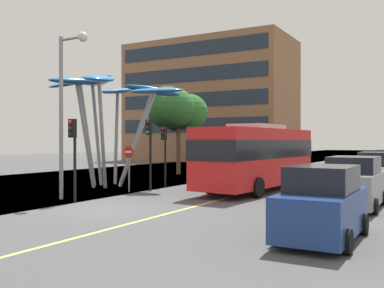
{
  "coord_description": "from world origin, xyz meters",
  "views": [
    {
      "loc": [
        11.49,
        -13.53,
        2.67
      ],
      "look_at": [
        -0.3,
        7.28,
        2.5
      ],
      "focal_mm": 41.6,
      "sensor_mm": 36.0,
      "label": 1
    }
  ],
  "objects_px": {
    "car_parked_far": "(378,173)",
    "car_parked_mid": "(354,183)",
    "traffic_light_kerb_near": "(73,142)",
    "traffic_light_island_mid": "(164,143)",
    "leaf_sculpture": "(108,91)",
    "no_entry_sign": "(129,161)",
    "street_lamp": "(67,94)",
    "red_bus": "(257,155)",
    "car_parked_near": "(323,205)",
    "traffic_light_kerb_far": "(149,140)"
  },
  "relations": [
    {
      "from": "car_parked_far",
      "to": "car_parked_mid",
      "type": "bearing_deg",
      "value": -90.67
    },
    {
      "from": "traffic_light_kerb_near",
      "to": "traffic_light_island_mid",
      "type": "distance_m",
      "value": 7.61
    },
    {
      "from": "car_parked_mid",
      "to": "leaf_sculpture",
      "type": "bearing_deg",
      "value": 173.11
    },
    {
      "from": "car_parked_mid",
      "to": "no_entry_sign",
      "type": "height_order",
      "value": "no_entry_sign"
    },
    {
      "from": "street_lamp",
      "to": "red_bus",
      "type": "bearing_deg",
      "value": 50.64
    },
    {
      "from": "red_bus",
      "to": "car_parked_mid",
      "type": "height_order",
      "value": "red_bus"
    },
    {
      "from": "leaf_sculpture",
      "to": "car_parked_near",
      "type": "bearing_deg",
      "value": -29.66
    },
    {
      "from": "street_lamp",
      "to": "no_entry_sign",
      "type": "xyz_separation_m",
      "value": [
        0.59,
        3.79,
        -3.19
      ]
    },
    {
      "from": "red_bus",
      "to": "traffic_light_island_mid",
      "type": "bearing_deg",
      "value": -173.09
    },
    {
      "from": "leaf_sculpture",
      "to": "traffic_light_kerb_near",
      "type": "relative_size",
      "value": 2.45
    },
    {
      "from": "leaf_sculpture",
      "to": "street_lamp",
      "type": "xyz_separation_m",
      "value": [
        2.23,
        -5.5,
        -0.78
      ]
    },
    {
      "from": "red_bus",
      "to": "car_parked_near",
      "type": "xyz_separation_m",
      "value": [
        5.83,
        -10.23,
        -0.99
      ]
    },
    {
      "from": "traffic_light_kerb_far",
      "to": "traffic_light_island_mid",
      "type": "xyz_separation_m",
      "value": [
        -0.6,
        2.37,
        -0.18
      ]
    },
    {
      "from": "traffic_light_kerb_near",
      "to": "car_parked_mid",
      "type": "distance_m",
      "value": 11.76
    },
    {
      "from": "no_entry_sign",
      "to": "traffic_light_kerb_far",
      "type": "bearing_deg",
      "value": 44.97
    },
    {
      "from": "traffic_light_kerb_far",
      "to": "car_parked_mid",
      "type": "relative_size",
      "value": 0.85
    },
    {
      "from": "leaf_sculpture",
      "to": "traffic_light_kerb_far",
      "type": "relative_size",
      "value": 2.34
    },
    {
      "from": "traffic_light_kerb_near",
      "to": "traffic_light_kerb_far",
      "type": "height_order",
      "value": "traffic_light_kerb_far"
    },
    {
      "from": "car_parked_mid",
      "to": "traffic_light_island_mid",
      "type": "bearing_deg",
      "value": 164.2
    },
    {
      "from": "red_bus",
      "to": "car_parked_far",
      "type": "xyz_separation_m",
      "value": [
        5.63,
        2.93,
        -0.96
      ]
    },
    {
      "from": "traffic_light_kerb_near",
      "to": "traffic_light_kerb_far",
      "type": "relative_size",
      "value": 0.95
    },
    {
      "from": "car_parked_near",
      "to": "no_entry_sign",
      "type": "height_order",
      "value": "no_entry_sign"
    },
    {
      "from": "red_bus",
      "to": "traffic_light_kerb_near",
      "type": "distance_m",
      "value": 9.79
    },
    {
      "from": "car_parked_far",
      "to": "traffic_light_kerb_far",
      "type": "bearing_deg",
      "value": -150.41
    },
    {
      "from": "car_parked_mid",
      "to": "street_lamp",
      "type": "distance_m",
      "value": 12.96
    },
    {
      "from": "leaf_sculpture",
      "to": "street_lamp",
      "type": "bearing_deg",
      "value": -67.91
    },
    {
      "from": "car_parked_near",
      "to": "traffic_light_kerb_far",
      "type": "bearing_deg",
      "value": 146.1
    },
    {
      "from": "traffic_light_kerb_near",
      "to": "car_parked_far",
      "type": "height_order",
      "value": "traffic_light_kerb_near"
    },
    {
      "from": "traffic_light_kerb_near",
      "to": "traffic_light_kerb_far",
      "type": "distance_m",
      "value": 5.24
    },
    {
      "from": "car_parked_near",
      "to": "car_parked_mid",
      "type": "height_order",
      "value": "car_parked_mid"
    },
    {
      "from": "leaf_sculpture",
      "to": "no_entry_sign",
      "type": "relative_size",
      "value": 3.69
    },
    {
      "from": "traffic_light_kerb_near",
      "to": "car_parked_near",
      "type": "relative_size",
      "value": 0.89
    },
    {
      "from": "traffic_light_island_mid",
      "to": "no_entry_sign",
      "type": "relative_size",
      "value": 1.47
    },
    {
      "from": "traffic_light_kerb_near",
      "to": "car_parked_far",
      "type": "distance_m",
      "value": 15.66
    },
    {
      "from": "leaf_sculpture",
      "to": "traffic_light_kerb_near",
      "type": "bearing_deg",
      "value": -62.07
    },
    {
      "from": "leaf_sculpture",
      "to": "traffic_light_kerb_far",
      "type": "distance_m",
      "value": 4.67
    },
    {
      "from": "traffic_light_island_mid",
      "to": "traffic_light_kerb_far",
      "type": "bearing_deg",
      "value": -75.71
    },
    {
      "from": "traffic_light_kerb_near",
      "to": "car_parked_mid",
      "type": "relative_size",
      "value": 0.82
    },
    {
      "from": "traffic_light_kerb_near",
      "to": "car_parked_near",
      "type": "height_order",
      "value": "traffic_light_kerb_near"
    },
    {
      "from": "traffic_light_kerb_near",
      "to": "traffic_light_island_mid",
      "type": "relative_size",
      "value": 1.02
    },
    {
      "from": "red_bus",
      "to": "street_lamp",
      "type": "bearing_deg",
      "value": -129.36
    },
    {
      "from": "leaf_sculpture",
      "to": "car_parked_near",
      "type": "xyz_separation_m",
      "value": [
        14.29,
        -8.14,
        -4.63
      ]
    },
    {
      "from": "no_entry_sign",
      "to": "car_parked_mid",
      "type": "bearing_deg",
      "value": 0.08
    },
    {
      "from": "car_parked_mid",
      "to": "car_parked_far",
      "type": "distance_m",
      "value": 6.72
    },
    {
      "from": "traffic_light_island_mid",
      "to": "car_parked_far",
      "type": "relative_size",
      "value": 0.84
    },
    {
      "from": "red_bus",
      "to": "car_parked_near",
      "type": "relative_size",
      "value": 2.41
    },
    {
      "from": "car_parked_far",
      "to": "street_lamp",
      "type": "distance_m",
      "value": 16.31
    },
    {
      "from": "leaf_sculpture",
      "to": "traffic_light_island_mid",
      "type": "relative_size",
      "value": 2.51
    },
    {
      "from": "car_parked_near",
      "to": "car_parked_mid",
      "type": "bearing_deg",
      "value": 92.42
    },
    {
      "from": "street_lamp",
      "to": "car_parked_mid",
      "type": "bearing_deg",
      "value": 17.91
    }
  ]
}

